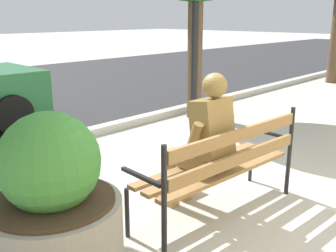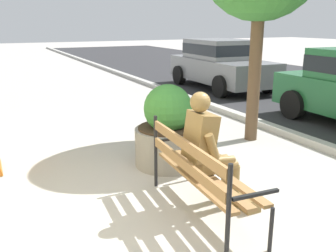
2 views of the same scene
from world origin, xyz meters
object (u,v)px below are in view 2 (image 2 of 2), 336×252
object	(u,v)px
park_bench	(198,169)
bronze_statue_seated	(212,153)
concrete_planter	(168,131)
parked_car_grey	(220,62)

from	to	relation	value
park_bench	bronze_statue_seated	bearing A→B (deg)	108.97
bronze_statue_seated	concrete_planter	size ratio (longest dim) A/B	1.12
concrete_planter	park_bench	bearing A→B (deg)	-14.26
park_bench	concrete_planter	distance (m)	1.57
park_bench	bronze_statue_seated	xyz separation A→B (m)	(-0.07, 0.21, 0.12)
park_bench	parked_car_grey	distance (m)	8.44
bronze_statue_seated	parked_car_grey	xyz separation A→B (m)	(-6.78, 4.71, 0.17)
parked_car_grey	bronze_statue_seated	bearing A→B (deg)	-34.76
bronze_statue_seated	parked_car_grey	size ratio (longest dim) A/B	0.33
concrete_planter	bronze_statue_seated	bearing A→B (deg)	-6.88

